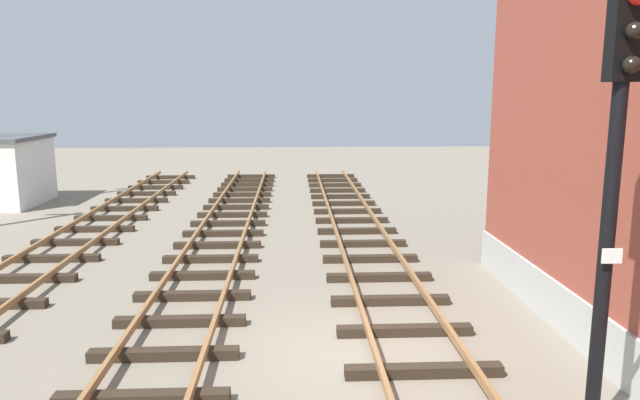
{
  "coord_description": "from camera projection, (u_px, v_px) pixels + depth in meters",
  "views": [
    {
      "loc": [
        -1.0,
        -9.27,
        4.37
      ],
      "look_at": [
        -0.22,
        6.93,
        1.44
      ],
      "focal_mm": 32.85,
      "sensor_mm": 36.0,
      "label": 1
    }
  ],
  "objects": [
    {
      "name": "track_centre",
      "position": [
        164.0,
        352.0,
        9.77
      ],
      "size": [
        2.5,
        44.67,
        0.32
      ],
      "color": "#2D2319",
      "rests_on": "ground"
    },
    {
      "name": "signal_mast",
      "position": [
        614.0,
        169.0,
        6.88
      ],
      "size": [
        0.36,
        0.4,
        5.61
      ],
      "color": "black",
      "rests_on": "ground"
    },
    {
      "name": "track_near_building",
      "position": [
        413.0,
        347.0,
        9.97
      ],
      "size": [
        2.5,
        44.67,
        0.32
      ],
      "color": "#2D2319",
      "rests_on": "ground"
    },
    {
      "name": "control_hut",
      "position": [
        2.0,
        170.0,
        23.31
      ],
      "size": [
        3.0,
        3.8,
        2.76
      ],
      "color": "silver",
      "rests_on": "ground"
    },
    {
      "name": "ground_plane",
      "position": [
        352.0,
        355.0,
        9.94
      ],
      "size": [
        80.0,
        80.0,
        0.0
      ],
      "primitive_type": "plane",
      "color": "slate"
    }
  ]
}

